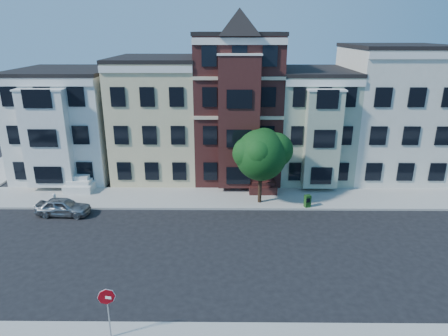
{
  "coord_description": "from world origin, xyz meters",
  "views": [
    {
      "loc": [
        -0.88,
        -20.47,
        12.38
      ],
      "look_at": [
        -1.08,
        3.24,
        4.2
      ],
      "focal_mm": 32.0,
      "sensor_mm": 36.0,
      "label": 1
    }
  ],
  "objects_px": {
    "newspaper_box": "(307,201)",
    "fire_hydrant": "(55,201)",
    "parked_car": "(63,207)",
    "stop_sign": "(108,310)",
    "street_tree": "(261,158)"
  },
  "relations": [
    {
      "from": "parked_car",
      "to": "stop_sign",
      "type": "relative_size",
      "value": 1.39
    },
    {
      "from": "parked_car",
      "to": "stop_sign",
      "type": "xyz_separation_m",
      "value": [
        6.68,
        -12.01,
        0.86
      ]
    },
    {
      "from": "parked_car",
      "to": "fire_hydrant",
      "type": "bearing_deg",
      "value": 44.46
    },
    {
      "from": "street_tree",
      "to": "stop_sign",
      "type": "xyz_separation_m",
      "value": [
        -7.33,
        -14.08,
        -2.11
      ]
    },
    {
      "from": "street_tree",
      "to": "fire_hydrant",
      "type": "height_order",
      "value": "street_tree"
    },
    {
      "from": "newspaper_box",
      "to": "parked_car",
      "type": "bearing_deg",
      "value": 166.94
    },
    {
      "from": "parked_car",
      "to": "fire_hydrant",
      "type": "distance_m",
      "value": 1.73
    },
    {
      "from": "street_tree",
      "to": "stop_sign",
      "type": "distance_m",
      "value": 16.01
    },
    {
      "from": "parked_car",
      "to": "street_tree",
      "type": "bearing_deg",
      "value": -78.52
    },
    {
      "from": "parked_car",
      "to": "newspaper_box",
      "type": "relative_size",
      "value": 4.09
    },
    {
      "from": "street_tree",
      "to": "parked_car",
      "type": "xyz_separation_m",
      "value": [
        -14.0,
        -2.07,
        -2.96
      ]
    },
    {
      "from": "fire_hydrant",
      "to": "newspaper_box",
      "type": "bearing_deg",
      "value": -0.25
    },
    {
      "from": "newspaper_box",
      "to": "fire_hydrant",
      "type": "height_order",
      "value": "newspaper_box"
    },
    {
      "from": "fire_hydrant",
      "to": "stop_sign",
      "type": "height_order",
      "value": "stop_sign"
    },
    {
      "from": "newspaper_box",
      "to": "fire_hydrant",
      "type": "relative_size",
      "value": 1.2
    }
  ]
}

